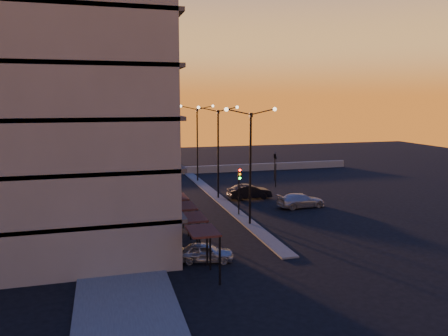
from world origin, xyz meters
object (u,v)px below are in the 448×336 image
at_px(streetlamp_mid, 218,145).
at_px(traffic_light_main, 239,184).
at_px(car_sedan, 249,192).
at_px(car_wagon, 301,200).
at_px(car_hatchback, 205,252).

height_order(streetlamp_mid, traffic_light_main, streetlamp_mid).
distance_m(car_sedan, car_wagon, 5.89).
xyz_separation_m(streetlamp_mid, traffic_light_main, (0.00, -7.13, -2.70)).
bearing_deg(traffic_light_main, car_hatchback, -118.69).
relative_size(car_hatchback, car_wagon, 0.78).
bearing_deg(car_wagon, traffic_light_main, 98.79).
relative_size(streetlamp_mid, car_wagon, 2.07).
xyz_separation_m(streetlamp_mid, car_hatchback, (-5.37, -16.94, -4.98)).
distance_m(streetlamp_mid, car_wagon, 10.01).
height_order(traffic_light_main, car_sedan, traffic_light_main).
bearing_deg(car_sedan, car_hatchback, 150.59).
bearing_deg(streetlamp_mid, traffic_light_main, -90.00).
xyz_separation_m(car_hatchback, car_wagon, (11.96, 11.25, 0.06)).
relative_size(streetlamp_mid, car_sedan, 2.11).
height_order(car_hatchback, car_wagon, car_wagon).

